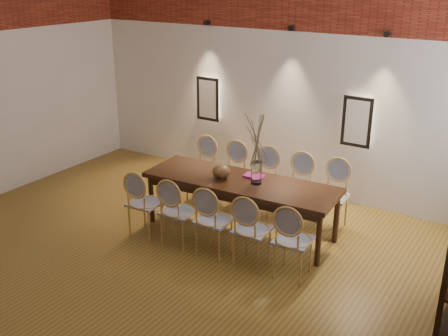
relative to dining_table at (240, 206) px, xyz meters
The scene contains 22 objects.
floor 1.85m from the dining_table, 101.18° to the right, with size 7.00×7.00×0.02m, color olive.
wall_back 2.43m from the dining_table, 101.16° to the left, with size 7.00×0.10×4.00m, color silver.
niche_left 2.53m from the dining_table, 134.55° to the left, with size 0.36×0.06×0.66m, color #FFEAC6.
niche_right 2.14m from the dining_table, 60.48° to the left, with size 0.36×0.06×0.66m, color #FFEAC6.
spot_fixture_left 3.19m from the dining_table, 135.07° to the left, with size 0.08×0.08×0.10m, color black.
spot_fixture_mid 2.73m from the dining_table, 95.22° to the left, with size 0.08×0.08×0.10m, color black.
spot_fixture_right 3.00m from the dining_table, 52.81° to the left, with size 0.08×0.08×0.10m, color black.
dining_table is the anchor object (origin of this frame).
chair_near_a 1.26m from the dining_table, 142.36° to the right, with size 0.44×0.44×0.94m, color tan, non-canonical shape.
chair_near_b 0.88m from the dining_table, 122.92° to the right, with size 0.44×0.44×0.94m, color tan, non-canonical shape.
chair_near_c 0.71m from the dining_table, 86.19° to the right, with size 0.44×0.44×0.94m, color tan, non-canonical shape.
chair_near_d 0.88m from the dining_table, 49.46° to the right, with size 0.44×0.44×0.94m, color tan, non-canonical shape.
chair_near_e 1.26m from the dining_table, 30.01° to the right, with size 0.44×0.44×0.94m, color tan, non-canonical shape.
chair_far_a 1.26m from the dining_table, 149.99° to the left, with size 0.44×0.44×0.94m, color tan, non-canonical shape.
chair_far_b 0.88m from the dining_table, 130.54° to the left, with size 0.44×0.44×0.94m, color tan, non-canonical shape.
chair_far_c 0.71m from the dining_table, 93.81° to the left, with size 0.44×0.44×0.94m, color tan, non-canonical shape.
chair_far_d 0.88m from the dining_table, 57.08° to the left, with size 0.44×0.44×0.94m, color tan, non-canonical shape.
chair_far_e 1.26m from the dining_table, 37.64° to the left, with size 0.44×0.44×0.94m, color tan, non-canonical shape.
vase 0.57m from the dining_table, ahead, with size 0.14×0.14×0.30m, color silver.
dried_branches 1.00m from the dining_table, ahead, with size 0.50×0.50×0.70m, color brown, non-canonical shape.
bowl 0.54m from the dining_table, 165.48° to the right, with size 0.24×0.24×0.18m, color brown.
book 0.45m from the dining_table, 63.09° to the left, with size 0.26×0.18×0.03m, color #951969.
Camera 1 is at (3.64, -3.71, 3.36)m, focal length 42.00 mm.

